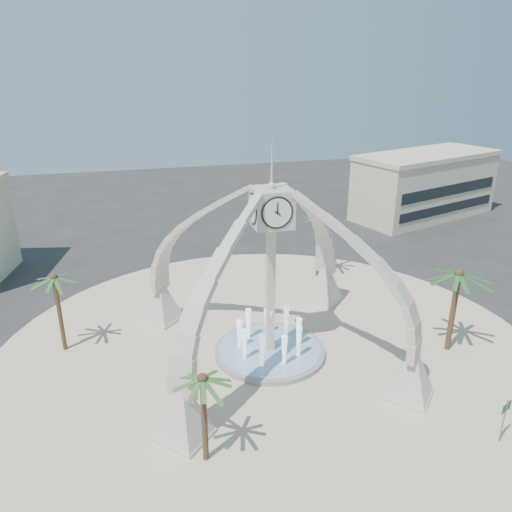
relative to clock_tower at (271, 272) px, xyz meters
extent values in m
plane|color=#282828|center=(0.00, 0.00, -6.49)|extent=(140.00, 140.00, 0.00)
cylinder|color=#C5B392|center=(0.00, 0.00, -6.46)|extent=(40.00, 40.00, 0.06)
cube|color=#BEB4A9|center=(0.00, 0.00, -1.59)|extent=(0.55, 0.55, 9.80)
cube|color=#BEB4A9|center=(0.00, 0.00, 4.56)|extent=(2.50, 2.50, 2.50)
cone|color=#BEB4A9|center=(0.00, 0.00, 7.81)|extent=(0.20, 0.20, 4.00)
cylinder|color=white|center=(0.00, -1.29, 4.56)|extent=(1.84, 0.04, 1.84)
pyramid|color=#BEB4A9|center=(7.07, 7.07, -4.89)|extent=(3.80, 3.80, 3.20)
pyramid|color=#BEB4A9|center=(-7.07, 7.07, -4.89)|extent=(3.80, 3.80, 3.20)
pyramid|color=#BEB4A9|center=(-7.07, -7.07, -4.89)|extent=(3.80, 3.80, 3.20)
pyramid|color=#BEB4A9|center=(7.07, -7.07, -4.89)|extent=(3.80, 3.80, 3.20)
cylinder|color=#99999C|center=(0.00, 0.00, -6.29)|extent=(8.00, 8.00, 0.40)
cylinder|color=#82A6C2|center=(0.00, 0.00, -6.07)|extent=(7.40, 7.40, 0.04)
cone|color=white|center=(0.00, 0.00, -4.47)|extent=(0.60, 0.60, 3.20)
cube|color=beige|center=(30.00, 28.00, -2.49)|extent=(21.49, 13.79, 8.00)
cube|color=beige|center=(30.00, 28.00, 1.81)|extent=(21.87, 14.17, 0.60)
cylinder|color=brown|center=(12.85, -2.77, -3.38)|extent=(0.41, 0.41, 6.22)
cylinder|color=brown|center=(-14.41, 4.48, -3.51)|extent=(0.32, 0.32, 5.96)
cylinder|color=brown|center=(8.57, 12.28, -3.22)|extent=(0.38, 0.38, 6.55)
cylinder|color=brown|center=(-6.20, -8.99, -3.85)|extent=(0.33, 0.33, 5.27)
cylinder|color=slate|center=(9.85, -11.93, -5.07)|extent=(0.09, 0.09, 2.84)
cube|color=#175C22|center=(9.85, -11.93, -4.11)|extent=(0.90, 0.43, 0.57)
cube|color=white|center=(9.85, -11.93, -4.11)|extent=(0.97, 0.44, 0.65)
camera|label=1|loc=(-9.03, -29.82, 13.41)|focal=35.00mm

